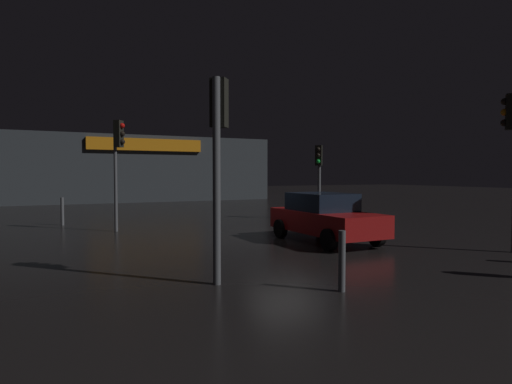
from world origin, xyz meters
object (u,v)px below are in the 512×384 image
traffic_signal_cross_left (218,142)px  car_near (325,217)px  traffic_signal_cross_right (319,168)px  store_building (135,169)px  traffic_signal_opposite (118,150)px

traffic_signal_cross_left → car_near: size_ratio=0.95×
traffic_signal_cross_right → car_near: 7.20m
store_building → car_near: store_building is taller
traffic_signal_cross_left → traffic_signal_cross_right: bearing=47.1°
traffic_signal_opposite → store_building: bearing=78.2°
traffic_signal_cross_right → car_near: traffic_signal_cross_right is taller
store_building → traffic_signal_opposite: size_ratio=5.00×
store_building → traffic_signal_cross_left: 31.53m
store_building → traffic_signal_cross_right: size_ratio=5.92×
traffic_signal_opposite → traffic_signal_cross_left: bearing=-86.1°
traffic_signal_opposite → car_near: bearing=-44.0°
store_building → traffic_signal_cross_right: bearing=-77.1°
traffic_signal_opposite → traffic_signal_cross_left: size_ratio=1.03×
traffic_signal_opposite → traffic_signal_cross_left: 9.31m
store_building → traffic_signal_opposite: 22.47m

